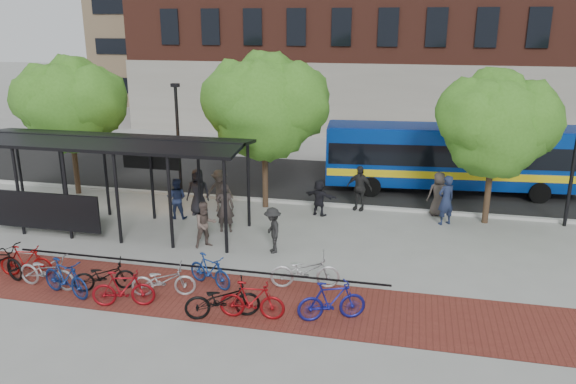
% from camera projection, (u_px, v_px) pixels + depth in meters
% --- Properties ---
extents(ground, '(160.00, 160.00, 0.00)m').
position_uv_depth(ground, '(322.00, 240.00, 20.45)').
color(ground, '#9E9E99').
rests_on(ground, ground).
extents(asphalt_street, '(160.00, 8.00, 0.01)m').
position_uv_depth(asphalt_street, '(348.00, 182.00, 27.91)').
color(asphalt_street, black).
rests_on(asphalt_street, ground).
extents(curb, '(160.00, 0.25, 0.12)m').
position_uv_depth(curb, '(337.00, 205.00, 24.16)').
color(curb, '#B7B7B2').
rests_on(curb, ground).
extents(brick_strip, '(24.00, 3.00, 0.01)m').
position_uv_depth(brick_strip, '(225.00, 297.00, 16.21)').
color(brick_strip, maroon).
rests_on(brick_strip, ground).
extents(bike_rack_rail, '(12.00, 0.05, 0.95)m').
position_uv_depth(bike_rack_rail, '(194.00, 280.00, 17.32)').
color(bike_rack_rail, black).
rests_on(bike_rack_rail, ground).
extents(bus_shelter, '(10.60, 3.07, 3.60)m').
position_uv_depth(bus_shelter, '(105.00, 152.00, 20.86)').
color(bus_shelter, black).
rests_on(bus_shelter, ground).
extents(tree_a, '(4.90, 4.00, 6.18)m').
position_uv_depth(tree_a, '(71.00, 102.00, 24.87)').
color(tree_a, '#382619').
rests_on(tree_a, ground).
extents(tree_b, '(5.15, 4.20, 6.47)m').
position_uv_depth(tree_b, '(267.00, 103.00, 22.89)').
color(tree_b, '#382619').
rests_on(tree_b, ground).
extents(tree_c, '(4.66, 3.80, 5.92)m').
position_uv_depth(tree_c, '(498.00, 121.00, 21.10)').
color(tree_c, '#382619').
rests_on(tree_c, ground).
extents(lamp_post_left, '(0.35, 0.20, 5.12)m').
position_uv_depth(lamp_post_left, '(178.00, 138.00, 24.49)').
color(lamp_post_left, black).
rests_on(lamp_post_left, ground).
extents(lamp_post_right, '(0.35, 0.20, 5.12)m').
position_uv_depth(lamp_post_right, '(575.00, 157.00, 21.10)').
color(lamp_post_right, black).
rests_on(lamp_post_right, ground).
extents(bus, '(11.63, 3.58, 3.09)m').
position_uv_depth(bus, '(452.00, 155.00, 25.79)').
color(bus, navy).
rests_on(bus, ground).
extents(bike_0, '(2.29, 1.38, 1.14)m').
position_uv_depth(bike_0, '(0.00, 259.00, 17.45)').
color(bike_0, black).
rests_on(bike_0, ground).
extents(bike_1, '(1.74, 0.72, 1.01)m').
position_uv_depth(bike_1, '(26.00, 261.00, 17.41)').
color(bike_1, maroon).
rests_on(bike_1, ground).
extents(bike_2, '(2.04, 0.89, 1.04)m').
position_uv_depth(bike_2, '(47.00, 272.00, 16.66)').
color(bike_2, '#99999B').
rests_on(bike_2, ground).
extents(bike_3, '(1.92, 1.06, 1.11)m').
position_uv_depth(bike_3, '(65.00, 278.00, 16.17)').
color(bike_3, navy).
rests_on(bike_3, ground).
extents(bike_4, '(1.87, 1.27, 0.93)m').
position_uv_depth(bike_4, '(104.00, 276.00, 16.52)').
color(bike_4, black).
rests_on(bike_4, ground).
extents(bike_5, '(1.82, 0.94, 1.05)m').
position_uv_depth(bike_5, '(123.00, 289.00, 15.56)').
color(bike_5, maroon).
rests_on(bike_5, ground).
extents(bike_6, '(1.95, 1.13, 0.97)m').
position_uv_depth(bike_6, '(164.00, 280.00, 16.18)').
color(bike_6, '#AFAFB2').
rests_on(bike_6, ground).
extents(bike_7, '(1.71, 1.12, 1.00)m').
position_uv_depth(bike_7, '(210.00, 270.00, 16.78)').
color(bike_7, navy).
rests_on(bike_7, ground).
extents(bike_8, '(2.13, 1.41, 1.06)m').
position_uv_depth(bike_8, '(222.00, 299.00, 14.97)').
color(bike_8, black).
rests_on(bike_8, ground).
extents(bike_9, '(1.82, 0.64, 1.07)m').
position_uv_depth(bike_9, '(252.00, 300.00, 14.91)').
color(bike_9, maroon).
rests_on(bike_9, ground).
extents(bike_10, '(2.18, 1.15, 1.09)m').
position_uv_depth(bike_10, '(305.00, 271.00, 16.67)').
color(bike_10, '#B3B3B6').
rests_on(bike_10, ground).
extents(bike_11, '(1.92, 1.19, 1.12)m').
position_uv_depth(bike_11, '(332.00, 301.00, 14.83)').
color(bike_11, navy).
rests_on(bike_11, ground).
extents(pedestrian_0, '(1.02, 0.74, 1.92)m').
position_uv_depth(pedestrian_0, '(198.00, 192.00, 22.99)').
color(pedestrian_0, black).
rests_on(pedestrian_0, ground).
extents(pedestrian_1, '(0.78, 0.60, 1.91)m').
position_uv_depth(pedestrian_1, '(225.00, 208.00, 21.03)').
color(pedestrian_1, '#362E2B').
rests_on(pedestrian_1, ground).
extents(pedestrian_2, '(0.88, 0.72, 1.67)m').
position_uv_depth(pedestrian_2, '(177.00, 198.00, 22.52)').
color(pedestrian_2, '#202B4C').
rests_on(pedestrian_2, ground).
extents(pedestrian_3, '(1.21, 0.76, 1.80)m').
position_uv_depth(pedestrian_3, '(220.00, 191.00, 23.32)').
color(pedestrian_3, '#4F433A').
rests_on(pedestrian_3, ground).
extents(pedestrian_4, '(1.21, 0.77, 1.91)m').
position_uv_depth(pedestrian_4, '(359.00, 188.00, 23.51)').
color(pedestrian_4, '#282828').
rests_on(pedestrian_4, ground).
extents(pedestrian_5, '(1.48, 0.88, 1.52)m').
position_uv_depth(pedestrian_5, '(319.00, 198.00, 22.88)').
color(pedestrian_5, black).
rests_on(pedestrian_5, ground).
extents(pedestrian_6, '(1.00, 0.78, 1.82)m').
position_uv_depth(pedestrian_6, '(438.00, 194.00, 22.84)').
color(pedestrian_6, '#453C37').
rests_on(pedestrian_6, ground).
extents(pedestrian_7, '(0.86, 0.80, 1.98)m').
position_uv_depth(pedestrian_7, '(446.00, 200.00, 21.79)').
color(pedestrian_7, '#1D2745').
rests_on(pedestrian_7, ground).
extents(pedestrian_8, '(1.02, 1.00, 1.66)m').
position_uv_depth(pedestrian_8, '(205.00, 225.00, 19.63)').
color(pedestrian_8, brown).
rests_on(pedestrian_8, ground).
extents(pedestrian_9, '(0.99, 1.19, 1.61)m').
position_uv_depth(pedestrian_9, '(273.00, 230.00, 19.17)').
color(pedestrian_9, black).
rests_on(pedestrian_9, ground).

